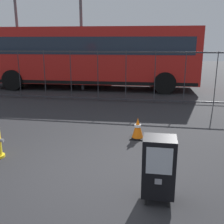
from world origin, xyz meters
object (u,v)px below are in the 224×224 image
Objects in this scene: newspaper_box_primary at (159,166)px; street_light_near_right at (81,9)px; bus_far at (53,51)px; bus_near at (91,54)px; traffic_cone at (138,128)px.

newspaper_box_primary is 0.16× the size of street_light_near_right.
newspaper_box_primary is at bearing -57.19° from bus_far.
bus_near is 0.99× the size of bus_far.
bus_far is (-3.77, 4.39, 0.00)m from bus_near.
street_light_near_right reaches higher than bus_far.
street_light_near_right reaches higher than newspaper_box_primary.
bus_near is at bearing -43.53° from bus_far.
traffic_cone is 0.05× the size of bus_near.
bus_near and bus_far have the same top height.
bus_near is at bearing 112.48° from traffic_cone.
bus_far reaches higher than traffic_cone.
street_light_near_right reaches higher than bus_near.
bus_far is (-6.71, 11.50, 1.45)m from traffic_cone.
traffic_cone is at bearing -53.92° from bus_far.
newspaper_box_primary is 10.52m from street_light_near_right.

